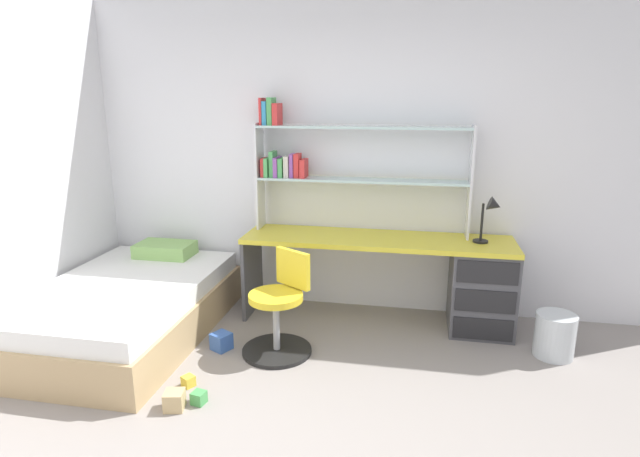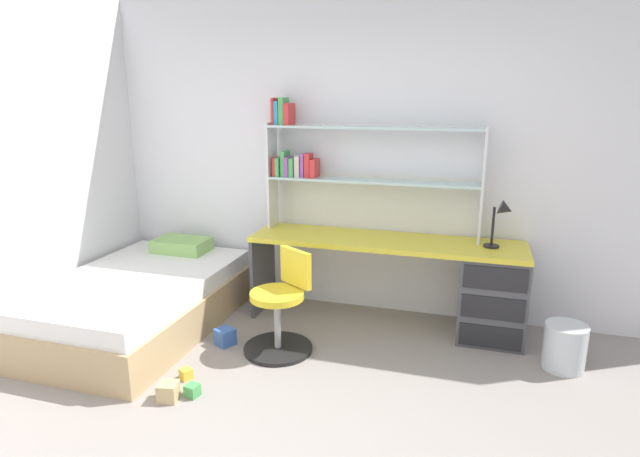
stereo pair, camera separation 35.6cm
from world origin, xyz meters
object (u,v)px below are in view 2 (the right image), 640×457
(bed_platform, at_px, (139,301))
(toy_block_yellow_2, at_px, (186,374))
(bookshelf_hutch, at_px, (341,158))
(desk, at_px, (459,283))
(desk_lamp, at_px, (502,217))
(toy_block_green_3, at_px, (192,390))
(waste_bin, at_px, (565,347))
(toy_block_natural_1, at_px, (168,392))
(toy_block_blue_0, at_px, (225,337))
(swivel_chair, at_px, (281,313))

(bed_platform, bearing_deg, toy_block_yellow_2, -37.69)
(bookshelf_hutch, bearing_deg, desk, -9.04)
(bookshelf_hutch, distance_m, desk_lamp, 1.37)
(desk, distance_m, toy_block_green_3, 2.17)
(bookshelf_hutch, height_order, toy_block_green_3, bookshelf_hutch)
(bookshelf_hutch, bearing_deg, waste_bin, -16.94)
(toy_block_natural_1, bearing_deg, waste_bin, 25.22)
(toy_block_blue_0, bearing_deg, toy_block_yellow_2, -92.75)
(desk_lamp, bearing_deg, toy_block_yellow_2, -147.91)
(swivel_chair, bearing_deg, toy_block_yellow_2, -128.71)
(bookshelf_hutch, relative_size, swivel_chair, 2.35)
(desk_lamp, xyz_separation_m, toy_block_yellow_2, (-2.01, -1.26, -0.95))
(swivel_chair, height_order, waste_bin, swivel_chair)
(toy_block_blue_0, relative_size, toy_block_yellow_2, 1.77)
(bookshelf_hutch, height_order, toy_block_blue_0, bookshelf_hutch)
(desk, xyz_separation_m, toy_block_blue_0, (-1.70, -0.75, -0.36))
(desk_lamp, relative_size, waste_bin, 1.17)
(toy_block_blue_0, bearing_deg, toy_block_green_3, -79.89)
(bed_platform, height_order, waste_bin, bed_platform)
(bed_platform, bearing_deg, toy_block_natural_1, -46.53)
(toy_block_blue_0, distance_m, toy_block_yellow_2, 0.53)
(bookshelf_hutch, bearing_deg, toy_block_green_3, -108.95)
(bookshelf_hutch, height_order, waste_bin, bookshelf_hutch)
(toy_block_blue_0, xyz_separation_m, toy_block_natural_1, (0.00, -0.78, -0.01))
(desk, xyz_separation_m, toy_block_natural_1, (-1.70, -1.53, -0.36))
(desk, xyz_separation_m, waste_bin, (0.75, -0.38, -0.26))
(waste_bin, distance_m, toy_block_green_3, 2.56)
(desk_lamp, bearing_deg, desk, 176.46)
(toy_block_natural_1, xyz_separation_m, toy_block_yellow_2, (-0.03, 0.25, -0.02))
(swivel_chair, distance_m, waste_bin, 2.03)
(bookshelf_hutch, bearing_deg, desk_lamp, -7.88)
(bed_platform, bearing_deg, toy_block_green_3, -39.76)
(swivel_chair, xyz_separation_m, bed_platform, (-1.27, 0.03, -0.07))
(bookshelf_hutch, xyz_separation_m, bed_platform, (-1.50, -0.82, -1.14))
(waste_bin, bearing_deg, bed_platform, -175.10)
(bookshelf_hutch, height_order, bed_platform, bookshelf_hutch)
(desk, xyz_separation_m, swivel_chair, (-1.26, -0.69, -0.13))
(waste_bin, bearing_deg, bookshelf_hutch, 163.06)
(desk_lamp, xyz_separation_m, bed_platform, (-2.80, -0.64, -0.76))
(toy_block_blue_0, height_order, toy_block_green_3, toy_block_blue_0)
(waste_bin, bearing_deg, desk, 153.25)
(waste_bin, relative_size, toy_block_yellow_2, 4.52)
(bookshelf_hutch, relative_size, waste_bin, 5.45)
(toy_block_green_3, bearing_deg, bookshelf_hutch, 71.05)
(toy_block_blue_0, height_order, toy_block_natural_1, toy_block_blue_0)
(desk, bearing_deg, toy_block_green_3, -137.45)
(desk, relative_size, desk_lamp, 5.78)
(desk, bearing_deg, waste_bin, -26.75)
(toy_block_yellow_2, bearing_deg, desk, 36.44)
(desk_lamp, xyz_separation_m, toy_block_green_3, (-1.86, -1.43, -0.95))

